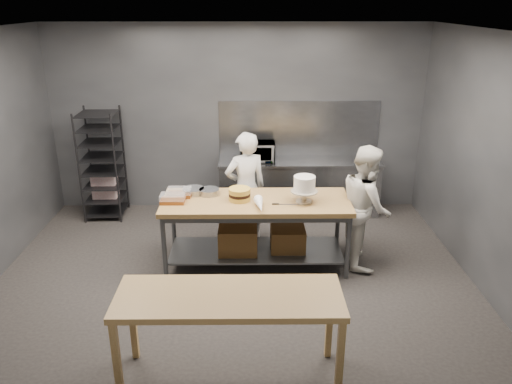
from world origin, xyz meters
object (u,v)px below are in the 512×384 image
(speed_rack, at_px, (103,165))
(work_table, at_px, (257,225))
(near_counter, at_px, (229,303))
(layer_cake, at_px, (240,194))
(microwave, at_px, (258,152))
(chef_behind, at_px, (246,189))
(chef_right, at_px, (366,206))
(frosted_cake_stand, at_px, (304,186))

(speed_rack, bearing_deg, work_table, -34.33)
(near_counter, relative_size, layer_cake, 7.23)
(work_table, height_order, microwave, microwave)
(work_table, xyz_separation_m, chef_behind, (-0.16, 0.69, 0.25))
(near_counter, xyz_separation_m, chef_right, (1.68, 2.20, -0.00))
(chef_behind, bearing_deg, speed_rack, -42.15)
(chef_right, height_order, frosted_cake_stand, chef_right)
(chef_behind, distance_m, layer_cake, 0.71)
(microwave, bearing_deg, frosted_cake_stand, -72.83)
(work_table, xyz_separation_m, frosted_cake_stand, (0.59, -0.07, 0.57))
(near_counter, relative_size, chef_right, 1.23)
(work_table, relative_size, layer_cake, 8.68)
(speed_rack, relative_size, chef_behind, 1.07)
(work_table, height_order, speed_rack, speed_rack)
(work_table, height_order, chef_behind, chef_behind)
(chef_behind, height_order, microwave, chef_behind)
(chef_right, xyz_separation_m, frosted_cake_stand, (-0.82, -0.12, 0.33))
(speed_rack, height_order, frosted_cake_stand, speed_rack)
(frosted_cake_stand, xyz_separation_m, layer_cake, (-0.81, 0.08, -0.14))
(work_table, height_order, chef_right, chef_right)
(near_counter, distance_m, frosted_cake_stand, 2.27)
(chef_right, bearing_deg, frosted_cake_stand, 98.92)
(near_counter, height_order, layer_cake, layer_cake)
(chef_right, distance_m, microwave, 2.19)
(speed_rack, bearing_deg, chef_behind, -23.08)
(chef_behind, bearing_deg, chef_right, 138.85)
(chef_right, height_order, microwave, chef_right)
(chef_behind, xyz_separation_m, frosted_cake_stand, (0.74, -0.76, 0.32))
(work_table, bearing_deg, chef_behind, 102.64)
(speed_rack, distance_m, chef_behind, 2.48)
(speed_rack, distance_m, frosted_cake_stand, 3.50)
(chef_behind, bearing_deg, near_counter, 68.56)
(microwave, relative_size, frosted_cake_stand, 1.57)
(chef_behind, xyz_separation_m, chef_right, (1.56, -0.63, -0.01))
(chef_behind, height_order, layer_cake, chef_behind)
(speed_rack, bearing_deg, microwave, 1.86)
(near_counter, xyz_separation_m, layer_cake, (0.05, 2.16, 0.19))
(near_counter, bearing_deg, layer_cake, 88.73)
(work_table, distance_m, chef_right, 1.43)
(near_counter, bearing_deg, speed_rack, 119.61)
(chef_behind, height_order, frosted_cake_stand, chef_behind)
(chef_right, relative_size, microwave, 2.99)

